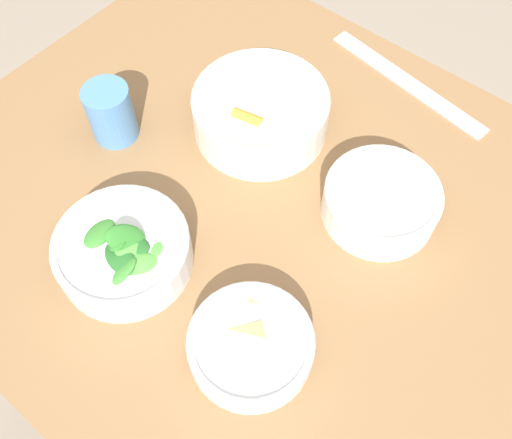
{
  "coord_description": "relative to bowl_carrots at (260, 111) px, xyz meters",
  "views": [
    {
      "loc": [
        0.23,
        -0.33,
        1.4
      ],
      "look_at": [
        -0.01,
        -0.04,
        0.77
      ],
      "focal_mm": 40.0,
      "sensor_mm": 36.0,
      "label": 1
    }
  ],
  "objects": [
    {
      "name": "ruler",
      "position": [
        0.12,
        0.22,
        -0.04
      ],
      "size": [
        0.29,
        0.07,
        0.0
      ],
      "color": "#EFB7C6",
      "rests_on": "dining_table"
    },
    {
      "name": "dining_table",
      "position": [
        0.12,
        -0.1,
        -0.17
      ],
      "size": [
        1.0,
        0.77,
        0.74
      ],
      "color": "olive",
      "rests_on": "ground_plane"
    },
    {
      "name": "cup",
      "position": [
        -0.16,
        -0.14,
        0.01
      ],
      "size": [
        0.07,
        0.07,
        0.09
      ],
      "color": "#4C7FB7",
      "rests_on": "dining_table"
    },
    {
      "name": "ground_plane",
      "position": [
        0.12,
        -0.1,
        -0.78
      ],
      "size": [
        10.0,
        10.0,
        0.0
      ],
      "primitive_type": "plane",
      "color": "gray"
    },
    {
      "name": "bowl_carrots",
      "position": [
        0.0,
        0.0,
        0.0
      ],
      "size": [
        0.2,
        0.2,
        0.07
      ],
      "color": "silver",
      "rests_on": "dining_table"
    },
    {
      "name": "bowl_cookies",
      "position": [
        0.21,
        -0.27,
        -0.02
      ],
      "size": [
        0.15,
        0.15,
        0.04
      ],
      "color": "silver",
      "rests_on": "dining_table"
    },
    {
      "name": "bowl_beans_hotdog",
      "position": [
        0.22,
        -0.01,
        -0.01
      ],
      "size": [
        0.15,
        0.15,
        0.05
      ],
      "color": "white",
      "rests_on": "dining_table"
    },
    {
      "name": "bowl_greens",
      "position": [
        0.01,
        -0.28,
        -0.01
      ],
      "size": [
        0.17,
        0.17,
        0.09
      ],
      "color": "silver",
      "rests_on": "dining_table"
    }
  ]
}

